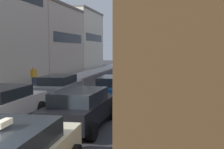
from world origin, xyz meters
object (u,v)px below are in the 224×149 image
object	(u,v)px
removalist_box_truck	(189,95)
hatchback_centre_lane_third	(115,88)
sedan_centre_lane_second	(81,107)
wagon_left_lane_second	(4,103)
sedan_left_lane_third	(59,87)
sedan_right_lane_behind_truck	(173,96)
coupe_centre_lane_fourth	(127,78)
pedestrian_mid_sidewalk	(34,76)
bus_mid_queue_primary	(141,61)
bus_far_queue_secondary	(172,51)

from	to	relation	value
removalist_box_truck	hatchback_centre_lane_third	size ratio (longest dim) A/B	1.80
sedan_centre_lane_second	hatchback_centre_lane_third	size ratio (longest dim) A/B	1.01
wagon_left_lane_second	sedan_left_lane_third	bearing A→B (deg)	-3.42
hatchback_centre_lane_third	sedan_right_lane_behind_truck	size ratio (longest dim) A/B	1.00
coupe_centre_lane_fourth	pedestrian_mid_sidewalk	size ratio (longest dim) A/B	2.63
hatchback_centre_lane_third	coupe_centre_lane_fourth	xyz separation A→B (m)	(-0.13, 5.47, 0.00)
wagon_left_lane_second	sedan_right_lane_behind_truck	size ratio (longest dim) A/B	0.99
sedan_left_lane_third	sedan_right_lane_behind_truck	xyz separation A→B (m)	(6.63, -1.75, 0.00)
hatchback_centre_lane_third	coupe_centre_lane_fourth	distance (m)	5.48
bus_mid_queue_primary	pedestrian_mid_sidewalk	bearing A→B (deg)	140.66
sedan_right_lane_behind_truck	pedestrian_mid_sidewalk	world-z (taller)	pedestrian_mid_sidewalk
sedan_right_lane_behind_truck	pedestrian_mid_sidewalk	distance (m)	12.60
sedan_centre_lane_second	pedestrian_mid_sidewalk	distance (m)	12.34
sedan_centre_lane_second	wagon_left_lane_second	distance (m)	3.39
hatchback_centre_lane_third	bus_far_queue_secondary	size ratio (longest dim) A/B	0.41
sedan_right_lane_behind_truck	sedan_centre_lane_second	bearing A→B (deg)	135.98
bus_mid_queue_primary	pedestrian_mid_sidewalk	distance (m)	12.47
bus_far_queue_secondary	hatchback_centre_lane_third	bearing A→B (deg)	170.71
bus_mid_queue_primary	bus_far_queue_secondary	distance (m)	13.24
bus_far_queue_secondary	sedan_left_lane_third	bearing A→B (deg)	163.96
hatchback_centre_lane_third	wagon_left_lane_second	bearing A→B (deg)	144.86
sedan_left_lane_third	bus_far_queue_secondary	distance (m)	28.35
wagon_left_lane_second	bus_mid_queue_primary	world-z (taller)	bus_mid_queue_primary
removalist_box_truck	sedan_right_lane_behind_truck	distance (m)	6.91
sedan_left_lane_third	removalist_box_truck	bearing A→B (deg)	-143.05
coupe_centre_lane_fourth	removalist_box_truck	bearing A→B (deg)	-167.37
pedestrian_mid_sidewalk	wagon_left_lane_second	bearing A→B (deg)	-17.29
sedan_centre_lane_second	bus_mid_queue_primary	xyz separation A→B (m)	(0.13, 19.94, 0.96)
coupe_centre_lane_fourth	pedestrian_mid_sidewalk	xyz separation A→B (m)	(-7.39, -0.90, 0.15)
hatchback_centre_lane_third	pedestrian_mid_sidewalk	size ratio (longest dim) A/B	2.61
removalist_box_truck	coupe_centre_lane_fourth	bearing A→B (deg)	12.46
wagon_left_lane_second	hatchback_centre_lane_third	xyz separation A→B (m)	(3.63, 5.31, 0.00)
sedan_centre_lane_second	bus_mid_queue_primary	bearing A→B (deg)	1.65
wagon_left_lane_second	coupe_centre_lane_fourth	distance (m)	11.34
sedan_centre_lane_second	hatchback_centre_lane_third	xyz separation A→B (m)	(0.24, 5.38, 0.00)
removalist_box_truck	pedestrian_mid_sidewalk	world-z (taller)	removalist_box_truck
hatchback_centre_lane_third	bus_far_queue_secondary	world-z (taller)	bus_far_queue_secondary
pedestrian_mid_sidewalk	coupe_centre_lane_fourth	bearing A→B (deg)	58.15
removalist_box_truck	pedestrian_mid_sidewalk	bearing A→B (deg)	37.68
bus_far_queue_secondary	pedestrian_mid_sidewalk	world-z (taller)	bus_far_queue_secondary
sedan_right_lane_behind_truck	bus_mid_queue_primary	bearing A→B (deg)	12.90
sedan_centre_lane_second	coupe_centre_lane_fourth	bearing A→B (deg)	1.48
removalist_box_truck	sedan_left_lane_third	distance (m)	11.08
sedan_centre_lane_second	sedan_left_lane_third	size ratio (longest dim) A/B	1.00
coupe_centre_lane_fourth	pedestrian_mid_sidewalk	distance (m)	7.45
sedan_left_lane_third	bus_mid_queue_primary	bearing A→B (deg)	-14.55
coupe_centre_lane_fourth	wagon_left_lane_second	bearing A→B (deg)	160.08
hatchback_centre_lane_third	sedan_left_lane_third	distance (m)	3.37
sedan_right_lane_behind_truck	hatchback_centre_lane_third	bearing A→B (deg)	60.84
removalist_box_truck	bus_mid_queue_primary	world-z (taller)	removalist_box_truck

